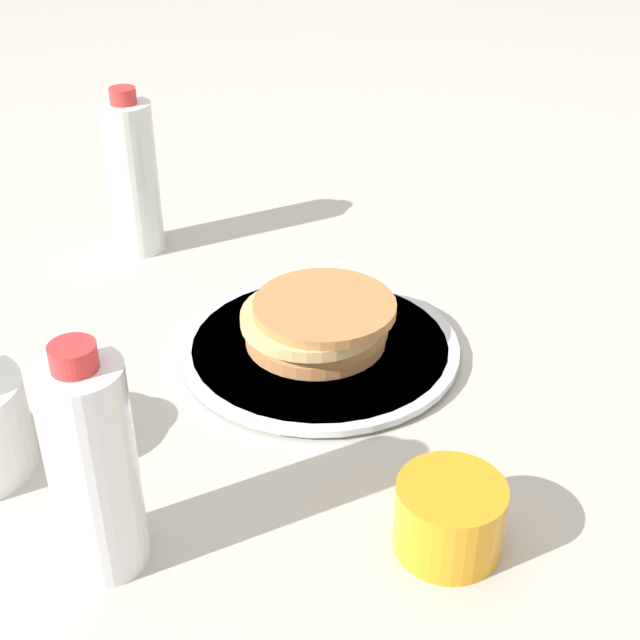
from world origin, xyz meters
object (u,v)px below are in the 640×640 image
object	(u,v)px
juice_glass	(449,517)
water_bottle_near	(133,177)
water_bottle_mid	(93,467)
pancake_stack	(317,322)
plate	(320,348)

from	to	relation	value
juice_glass	water_bottle_near	world-z (taller)	water_bottle_near
water_bottle_mid	pancake_stack	bearing A→B (deg)	-71.16
plate	juice_glass	distance (m)	0.28
pancake_stack	juice_glass	distance (m)	0.28
plate	water_bottle_near	bearing A→B (deg)	2.09
pancake_stack	juice_glass	size ratio (longest dim) A/B	1.84
water_bottle_mid	plate	bearing A→B (deg)	-71.83
plate	water_bottle_near	world-z (taller)	water_bottle_near
pancake_stack	water_bottle_mid	bearing A→B (deg)	108.84
pancake_stack	plate	bearing A→B (deg)	-173.64
plate	juice_glass	world-z (taller)	juice_glass
water_bottle_mid	juice_glass	bearing A→B (deg)	-128.92
water_bottle_near	water_bottle_mid	size ratio (longest dim) A/B	1.05
juice_glass	water_bottle_near	bearing A→B (deg)	-8.73
pancake_stack	juice_glass	xyz separation A→B (m)	(-0.26, 0.10, -0.01)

